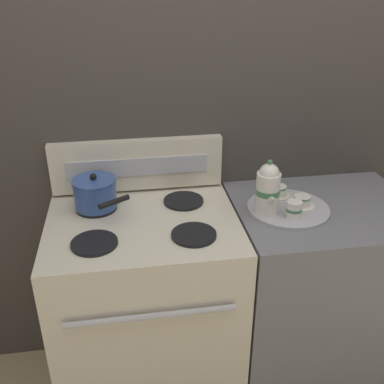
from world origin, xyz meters
name	(u,v)px	position (x,y,z in m)	size (l,w,h in m)	color
ground_plane	(230,373)	(0.00, 0.00, 0.00)	(6.00, 6.00, 0.00)	tan
wall_back	(222,144)	(0.00, 0.33, 1.10)	(6.00, 0.05, 2.20)	#423D38
stove	(148,310)	(-0.39, 0.00, 0.46)	(0.77, 0.64, 0.93)	beige
control_panel	(137,165)	(-0.39, 0.28, 1.05)	(0.75, 0.05, 0.23)	beige
side_counter	(314,293)	(0.39, 0.00, 0.46)	(0.77, 0.61, 0.92)	slate
saucepan	(95,193)	(-0.57, 0.14, 0.99)	(0.23, 0.26, 0.15)	#335193
serving_tray	(288,208)	(0.21, 0.00, 0.93)	(0.34, 0.34, 0.01)	#B2B2B7
teapot	(268,188)	(0.11, -0.03, 1.04)	(0.10, 0.16, 0.23)	white
teacup_left	(302,201)	(0.27, 0.00, 0.96)	(0.11, 0.11, 0.05)	white
teacup_right	(278,191)	(0.21, 0.11, 0.96)	(0.11, 0.11, 0.05)	white
creamer_jug	(294,209)	(0.21, -0.08, 0.97)	(0.06, 0.06, 0.07)	white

